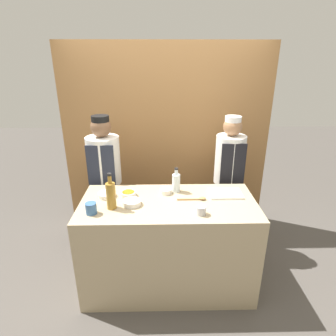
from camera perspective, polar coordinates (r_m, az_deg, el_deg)
The scene contains 15 objects.
ground_plane at distance 3.22m, azimuth 0.06°, elevation -21.94°, with size 14.00×14.00×0.00m, color #4C4742.
cabinet_wall at distance 3.67m, azimuth -0.34°, elevation 5.53°, with size 2.59×0.18×2.40m.
counter at distance 2.91m, azimuth 0.07°, elevation -15.13°, with size 1.65×0.77×0.95m.
sauce_bowl_green at distance 2.61m, azimuth -7.36°, elevation -6.93°, with size 0.16×0.16×0.05m.
sauce_bowl_yellow at distance 2.80m, azimuth -12.35°, elevation -5.25°, with size 0.17×0.17×0.04m.
sauce_bowl_brown at distance 2.79m, azimuth -0.46°, elevation -4.66°, with size 0.11×0.11×0.05m.
sauce_bowl_orange at distance 2.77m, azimuth -8.06°, elevation -5.20°, with size 0.15×0.15×0.05m.
cutting_board at distance 2.83m, azimuth 11.60°, elevation -5.13°, with size 0.32×0.22×0.02m.
bottle_clear at distance 2.81m, azimuth 1.66°, elevation -2.93°, with size 0.08×0.08×0.25m.
bottle_vinegar at distance 2.54m, azimuth -11.51°, elevation -5.37°, with size 0.09×0.09×0.34m.
cup_blue at distance 2.53m, azimuth -15.36°, elevation -7.90°, with size 0.10×0.10×0.10m.
cup_steel at distance 2.45m, azimuth 6.75°, elevation -8.55°, with size 0.08×0.08×0.08m.
wooden_spoon at distance 2.69m, azimuth 5.74°, elevation -6.22°, with size 0.27×0.05×0.03m.
chef_left at distance 3.33m, azimuth -12.57°, elevation -2.46°, with size 0.37×0.37×1.64m.
chef_right at distance 3.35m, azimuth 12.12°, elevation -2.26°, with size 0.33×0.33×1.63m.
Camera 1 is at (-0.05, -2.33, 2.22)m, focal length 30.00 mm.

